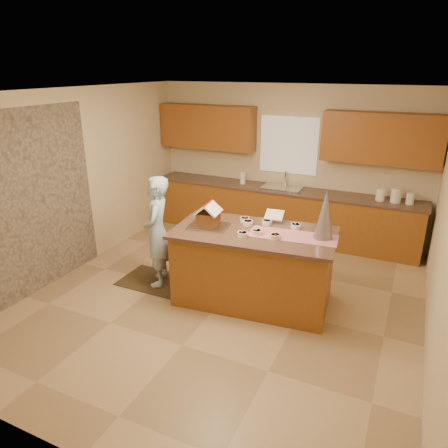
{
  "coord_description": "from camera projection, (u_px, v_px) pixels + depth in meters",
  "views": [
    {
      "loc": [
        2.09,
        -4.5,
        2.98
      ],
      "look_at": [
        -0.1,
        0.2,
        1.0
      ],
      "focal_mm": 33.36,
      "sensor_mm": 36.0,
      "label": 1
    }
  ],
  "objects": [
    {
      "name": "floor",
      "position": [
        224.0,
        298.0,
        5.7
      ],
      "size": [
        5.5,
        5.5,
        0.0
      ],
      "primitive_type": "plane",
      "color": "tan",
      "rests_on": "ground"
    },
    {
      "name": "ceiling",
      "position": [
        225.0,
        92.0,
        4.74
      ],
      "size": [
        5.5,
        5.5,
        0.0
      ],
      "primitive_type": "plane",
      "color": "silver",
      "rests_on": "floor"
    },
    {
      "name": "wall_back",
      "position": [
        288.0,
        162.0,
        7.55
      ],
      "size": [
        5.5,
        5.5,
        0.0
      ],
      "primitive_type": "plane",
      "color": "beige",
      "rests_on": "floor"
    },
    {
      "name": "wall_front",
      "position": [
        58.0,
        316.0,
        2.89
      ],
      "size": [
        5.5,
        5.5,
        0.0
      ],
      "primitive_type": "plane",
      "color": "beige",
      "rests_on": "floor"
    },
    {
      "name": "wall_left",
      "position": [
        73.0,
        182.0,
        6.21
      ],
      "size": [
        5.5,
        5.5,
        0.0
      ],
      "primitive_type": "plane",
      "color": "beige",
      "rests_on": "floor"
    },
    {
      "name": "wall_right",
      "position": [
        447.0,
        237.0,
        4.23
      ],
      "size": [
        5.5,
        5.5,
        0.0
      ],
      "primitive_type": "plane",
      "color": "beige",
      "rests_on": "floor"
    },
    {
      "name": "stone_accent",
      "position": [
        31.0,
        204.0,
        5.56
      ],
      "size": [
        0.0,
        2.5,
        2.5
      ],
      "primitive_type": "plane",
      "rotation": [
        1.57,
        0.0,
        1.57
      ],
      "color": "gray",
      "rests_on": "wall_left"
    },
    {
      "name": "window_curtain",
      "position": [
        289.0,
        145.0,
        7.41
      ],
      "size": [
        1.05,
        0.03,
        1.0
      ],
      "primitive_type": "cube",
      "color": "white",
      "rests_on": "wall_back"
    },
    {
      "name": "back_counter_base",
      "position": [
        281.0,
        214.0,
        7.62
      ],
      "size": [
        4.8,
        0.6,
        0.88
      ],
      "primitive_type": "cube",
      "color": "brown",
      "rests_on": "floor"
    },
    {
      "name": "back_counter_top",
      "position": [
        282.0,
        190.0,
        7.45
      ],
      "size": [
        4.85,
        0.63,
        0.04
      ],
      "primitive_type": "cube",
      "color": "brown",
      "rests_on": "back_counter_base"
    },
    {
      "name": "upper_cabinet_left",
      "position": [
        207.0,
        127.0,
        7.81
      ],
      "size": [
        1.85,
        0.35,
        0.8
      ],
      "primitive_type": "cube",
      "color": "brown",
      "rests_on": "wall_back"
    },
    {
      "name": "upper_cabinet_right",
      "position": [
        381.0,
        138.0,
        6.58
      ],
      "size": [
        1.85,
        0.35,
        0.8
      ],
      "primitive_type": "cube",
      "color": "brown",
      "rests_on": "wall_back"
    },
    {
      "name": "sink",
      "position": [
        282.0,
        190.0,
        7.46
      ],
      "size": [
        0.7,
        0.45,
        0.12
      ],
      "primitive_type": "cube",
      "color": "silver",
      "rests_on": "back_counter_top"
    },
    {
      "name": "faucet",
      "position": [
        286.0,
        179.0,
        7.55
      ],
      "size": [
        0.03,
        0.03,
        0.28
      ],
      "primitive_type": "cylinder",
      "color": "silver",
      "rests_on": "back_counter_top"
    },
    {
      "name": "island_base",
      "position": [
        253.0,
        268.0,
        5.48
      ],
      "size": [
        2.06,
        1.18,
        0.96
      ],
      "primitive_type": "cube",
      "rotation": [
        0.0,
        0.0,
        0.1
      ],
      "color": "brown",
      "rests_on": "floor"
    },
    {
      "name": "island_top",
      "position": [
        254.0,
        233.0,
        5.3
      ],
      "size": [
        2.15,
        1.28,
        0.04
      ],
      "primitive_type": "cube",
      "rotation": [
        0.0,
        0.0,
        0.1
      ],
      "color": "brown",
      "rests_on": "island_base"
    },
    {
      "name": "table_runner",
      "position": [
        293.0,
        236.0,
        5.14
      ],
      "size": [
        1.13,
        0.51,
        0.01
      ],
      "primitive_type": "cube",
      "rotation": [
        0.0,
        0.0,
        0.1
      ],
      "color": "#AB0C28",
      "rests_on": "island_top"
    },
    {
      "name": "baking_tray",
      "position": [
        209.0,
        226.0,
        5.42
      ],
      "size": [
        0.54,
        0.42,
        0.03
      ],
      "primitive_type": "cube",
      "rotation": [
        0.0,
        0.0,
        0.1
      ],
      "color": "silver",
      "rests_on": "island_top"
    },
    {
      "name": "cookbook",
      "position": [
        274.0,
        215.0,
        5.58
      ],
      "size": [
        0.26,
        0.21,
        0.1
      ],
      "primitive_type": "cube",
      "rotation": [
        -1.13,
        0.0,
        0.1
      ],
      "color": "white",
      "rests_on": "island_top"
    },
    {
      "name": "tinsel_tree",
      "position": [
        325.0,
        215.0,
        4.98
      ],
      "size": [
        0.26,
        0.26,
        0.6
      ],
      "primitive_type": "cone",
      "rotation": [
        0.0,
        0.0,
        0.1
      ],
      "color": "#ADADB9",
      "rests_on": "island_top"
    },
    {
      "name": "rug",
      "position": [
        158.0,
        281.0,
        6.12
      ],
      "size": [
        1.08,
        0.7,
        0.01
      ],
      "primitive_type": "cube",
      "color": "black",
      "rests_on": "floor"
    },
    {
      "name": "boy",
      "position": [
        157.0,
        232.0,
        5.82
      ],
      "size": [
        0.57,
        0.68,
        1.59
      ],
      "primitive_type": "imported",
      "rotation": [
        0.0,
        0.0,
        -1.17
      ],
      "color": "#A3C8E8",
      "rests_on": "rug"
    },
    {
      "name": "canister_a",
      "position": [
        381.0,
        194.0,
        6.75
      ],
      "size": [
        0.15,
        0.15,
        0.2
      ],
      "primitive_type": "cylinder",
      "color": "white",
      "rests_on": "back_counter_top"
    },
    {
      "name": "canister_b",
      "position": [
        396.0,
        195.0,
        6.65
      ],
      "size": [
        0.16,
        0.16,
        0.24
      ],
      "primitive_type": "cylinder",
      "color": "white",
      "rests_on": "back_counter_top"
    },
    {
      "name": "canister_c",
      "position": [
        410.0,
        199.0,
        6.58
      ],
      "size": [
        0.13,
        0.13,
        0.18
      ],
      "primitive_type": "cylinder",
      "color": "white",
      "rests_on": "back_counter_top"
    },
    {
      "name": "paper_towel",
      "position": [
        243.0,
        178.0,
        7.71
      ],
      "size": [
        0.1,
        0.1,
        0.22
      ],
      "primitive_type": "cylinder",
      "color": "white",
      "rests_on": "back_counter_top"
    },
    {
      "name": "gingerbread_house",
      "position": [
        209.0,
        217.0,
        5.38
      ],
      "size": [
        0.33,
        0.34,
        0.31
      ],
      "color": "brown",
      "rests_on": "baking_tray"
    },
    {
      "name": "candy_bowls",
      "position": [
        261.0,
        228.0,
        5.33
      ],
      "size": [
        0.82,
        0.68,
        0.06
      ],
      "color": "#C0ED25",
      "rests_on": "island_top"
    }
  ]
}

